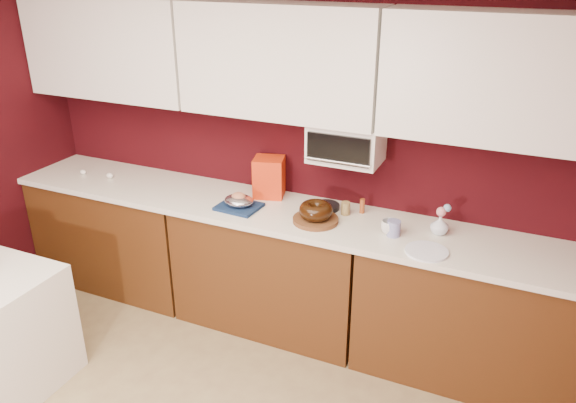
# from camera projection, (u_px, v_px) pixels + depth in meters

# --- Properties ---
(wall_back) EXTENTS (4.00, 0.02, 2.50)m
(wall_back) POSITION_uv_depth(u_px,v_px,m) (291.00, 145.00, 3.88)
(wall_back) COLOR #32060B
(wall_back) RESTS_ON floor
(base_cabinet_left) EXTENTS (1.31, 0.58, 0.86)m
(base_cabinet_left) POSITION_uv_depth(u_px,v_px,m) (122.00, 233.00, 4.46)
(base_cabinet_left) COLOR #4B270F
(base_cabinet_left) RESTS_ON floor
(base_cabinet_center) EXTENTS (1.31, 0.58, 0.86)m
(base_cabinet_center) POSITION_uv_depth(u_px,v_px,m) (273.00, 269.00, 3.96)
(base_cabinet_center) COLOR #4B270F
(base_cabinet_center) RESTS_ON floor
(base_cabinet_right) EXTENTS (1.31, 0.58, 0.86)m
(base_cabinet_right) POSITION_uv_depth(u_px,v_px,m) (467.00, 314.00, 3.46)
(base_cabinet_right) COLOR #4B270F
(base_cabinet_right) RESTS_ON floor
(countertop) EXTENTS (4.00, 0.62, 0.04)m
(countertop) POSITION_uv_depth(u_px,v_px,m) (272.00, 211.00, 3.77)
(countertop) COLOR silver
(countertop) RESTS_ON base_cabinet_center
(upper_cabinet_left) EXTENTS (1.31, 0.33, 0.70)m
(upper_cabinet_left) POSITION_uv_depth(u_px,v_px,m) (111.00, 48.00, 4.00)
(upper_cabinet_left) COLOR white
(upper_cabinet_left) RESTS_ON wall_back
(upper_cabinet_center) EXTENTS (1.31, 0.33, 0.70)m
(upper_cabinet_center) POSITION_uv_depth(u_px,v_px,m) (280.00, 61.00, 3.50)
(upper_cabinet_center) COLOR white
(upper_cabinet_center) RESTS_ON wall_back
(upper_cabinet_right) EXTENTS (1.31, 0.33, 0.70)m
(upper_cabinet_right) POSITION_uv_depth(u_px,v_px,m) (506.00, 79.00, 3.00)
(upper_cabinet_right) COLOR white
(upper_cabinet_right) RESTS_ON wall_back
(toaster_oven) EXTENTS (0.45, 0.30, 0.25)m
(toaster_oven) POSITION_uv_depth(u_px,v_px,m) (346.00, 142.00, 3.54)
(toaster_oven) COLOR white
(toaster_oven) RESTS_ON upper_cabinet_center
(toaster_oven_door) EXTENTS (0.40, 0.02, 0.18)m
(toaster_oven_door) POSITION_uv_depth(u_px,v_px,m) (338.00, 150.00, 3.41)
(toaster_oven_door) COLOR black
(toaster_oven_door) RESTS_ON toaster_oven
(toaster_oven_handle) EXTENTS (0.42, 0.02, 0.02)m
(toaster_oven_handle) POSITION_uv_depth(u_px,v_px,m) (337.00, 162.00, 3.43)
(toaster_oven_handle) COLOR silver
(toaster_oven_handle) RESTS_ON toaster_oven
(cake_base) EXTENTS (0.38, 0.38, 0.03)m
(cake_base) POSITION_uv_depth(u_px,v_px,m) (316.00, 220.00, 3.57)
(cake_base) COLOR brown
(cake_base) RESTS_ON countertop
(bundt_cake) EXTENTS (0.22, 0.22, 0.09)m
(bundt_cake) POSITION_uv_depth(u_px,v_px,m) (316.00, 210.00, 3.55)
(bundt_cake) COLOR black
(bundt_cake) RESTS_ON cake_base
(navy_towel) EXTENTS (0.29, 0.25, 0.02)m
(navy_towel) POSITION_uv_depth(u_px,v_px,m) (239.00, 207.00, 3.77)
(navy_towel) COLOR #13274A
(navy_towel) RESTS_ON countertop
(foil_ham_nest) EXTENTS (0.24, 0.22, 0.07)m
(foil_ham_nest) POSITION_uv_depth(u_px,v_px,m) (239.00, 201.00, 3.75)
(foil_ham_nest) COLOR silver
(foil_ham_nest) RESTS_ON navy_towel
(roasted_ham) EXTENTS (0.13, 0.12, 0.07)m
(roasted_ham) POSITION_uv_depth(u_px,v_px,m) (239.00, 197.00, 3.74)
(roasted_ham) COLOR tan
(roasted_ham) RESTS_ON foil_ham_nest
(pandoro_box) EXTENTS (0.25, 0.23, 0.28)m
(pandoro_box) POSITION_uv_depth(u_px,v_px,m) (269.00, 177.00, 3.91)
(pandoro_box) COLOR red
(pandoro_box) RESTS_ON countertop
(dark_pan) EXTENTS (0.23, 0.23, 0.03)m
(dark_pan) POSITION_uv_depth(u_px,v_px,m) (326.00, 206.00, 3.76)
(dark_pan) COLOR black
(dark_pan) RESTS_ON countertop
(coffee_mug) EXTENTS (0.13, 0.13, 0.11)m
(coffee_mug) POSITION_uv_depth(u_px,v_px,m) (390.00, 226.00, 3.41)
(coffee_mug) COLOR silver
(coffee_mug) RESTS_ON countertop
(blue_jar) EXTENTS (0.10, 0.10, 0.10)m
(blue_jar) POSITION_uv_depth(u_px,v_px,m) (394.00, 228.00, 3.38)
(blue_jar) COLOR navy
(blue_jar) RESTS_ON countertop
(flower_vase) EXTENTS (0.12, 0.12, 0.13)m
(flower_vase) POSITION_uv_depth(u_px,v_px,m) (440.00, 224.00, 3.40)
(flower_vase) COLOR silver
(flower_vase) RESTS_ON countertop
(flower_pink) EXTENTS (0.06, 0.06, 0.06)m
(flower_pink) POSITION_uv_depth(u_px,v_px,m) (441.00, 212.00, 3.37)
(flower_pink) COLOR #DE8185
(flower_pink) RESTS_ON flower_vase
(flower_blue) EXTENTS (0.05, 0.05, 0.05)m
(flower_blue) POSITION_uv_depth(u_px,v_px,m) (447.00, 208.00, 3.36)
(flower_blue) COLOR #80ABCD
(flower_blue) RESTS_ON flower_vase
(china_plate) EXTENTS (0.28, 0.28, 0.01)m
(china_plate) POSITION_uv_depth(u_px,v_px,m) (427.00, 251.00, 3.21)
(china_plate) COLOR white
(china_plate) RESTS_ON countertop
(amber_bottle) EXTENTS (0.04, 0.04, 0.10)m
(amber_bottle) POSITION_uv_depth(u_px,v_px,m) (362.00, 206.00, 3.68)
(amber_bottle) COLOR brown
(amber_bottle) RESTS_ON countertop
(paper_cup) EXTENTS (0.06, 0.06, 0.09)m
(paper_cup) POSITION_uv_depth(u_px,v_px,m) (346.00, 208.00, 3.66)
(paper_cup) COLOR olive
(paper_cup) RESTS_ON countertop
(egg_left) EXTENTS (0.05, 0.04, 0.04)m
(egg_left) POSITION_uv_depth(u_px,v_px,m) (83.00, 172.00, 4.34)
(egg_left) COLOR white
(egg_left) RESTS_ON countertop
(egg_right) EXTENTS (0.06, 0.05, 0.04)m
(egg_right) POSITION_uv_depth(u_px,v_px,m) (110.00, 176.00, 4.26)
(egg_right) COLOR white
(egg_right) RESTS_ON countertop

